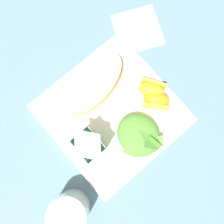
# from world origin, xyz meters

# --- Properties ---
(ground) EXTENTS (3.00, 3.00, 0.00)m
(ground) POSITION_xyz_m (0.00, 0.00, 0.00)
(ground) COLOR slate
(white_plate) EXTENTS (0.28, 0.28, 0.02)m
(white_plate) POSITION_xyz_m (0.00, 0.00, 0.01)
(white_plate) COLOR white
(white_plate) RESTS_ON ground
(cheesy_pizza_bread) EXTENTS (0.11, 0.18, 0.04)m
(cheesy_pizza_bread) POSITION_xyz_m (0.07, -0.01, 0.03)
(cheesy_pizza_bread) COLOR tan
(cheesy_pizza_bread) RESTS_ON white_plate
(green_salad_pile) EXTENTS (0.10, 0.10, 0.05)m
(green_salad_pile) POSITION_xyz_m (-0.08, -0.01, 0.04)
(green_salad_pile) COLOR #4C8433
(green_salad_pile) RESTS_ON white_plate
(milk_carton) EXTENTS (0.06, 0.04, 0.11)m
(milk_carton) POSITION_xyz_m (-0.03, 0.08, 0.08)
(milk_carton) COLOR #2D8451
(milk_carton) RESTS_ON white_plate
(orange_wedge_front) EXTENTS (0.07, 0.07, 0.04)m
(orange_wedge_front) POSITION_xyz_m (-0.05, -0.09, 0.04)
(orange_wedge_front) COLOR orange
(orange_wedge_front) RESTS_ON white_plate
(orange_wedge_middle) EXTENTS (0.07, 0.06, 0.04)m
(orange_wedge_middle) POSITION_xyz_m (-0.02, -0.10, 0.04)
(orange_wedge_middle) COLOR orange
(orange_wedge_middle) RESTS_ON white_plate
(paper_napkin) EXTENTS (0.15, 0.15, 0.00)m
(paper_napkin) POSITION_xyz_m (0.12, -0.19, 0.00)
(paper_napkin) COLOR white
(paper_napkin) RESTS_ON ground
(drinking_clear_cup) EXTENTS (0.08, 0.08, 0.09)m
(drinking_clear_cup) POSITION_xyz_m (-0.10, 0.20, 0.04)
(drinking_clear_cup) COLOR silver
(drinking_clear_cup) RESTS_ON ground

